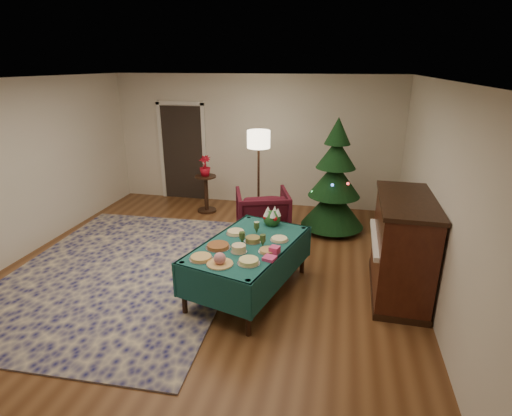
% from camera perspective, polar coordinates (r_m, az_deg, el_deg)
% --- Properties ---
extents(room_shell, '(7.00, 7.00, 7.00)m').
position_cam_1_polar(room_shell, '(5.22, -8.66, 2.59)').
color(room_shell, '#593319').
rests_on(room_shell, ground).
extents(doorway, '(1.08, 0.04, 2.16)m').
position_cam_1_polar(doorway, '(8.99, -10.43, 8.13)').
color(doorway, black).
rests_on(doorway, ground).
extents(rug, '(3.35, 4.31, 0.02)m').
position_cam_1_polar(rug, '(6.26, -18.12, -8.48)').
color(rug, '#14164D').
rests_on(rug, ground).
extents(buffet_table, '(1.50, 2.02, 0.70)m').
position_cam_1_polar(buffet_table, '(5.22, -1.08, -6.47)').
color(buffet_table, black).
rests_on(buffet_table, ground).
extents(platter_0, '(0.29, 0.29, 0.04)m').
position_cam_1_polar(platter_0, '(4.79, -7.85, -7.06)').
color(platter_0, silver).
rests_on(platter_0, buffet_table).
extents(platter_1, '(0.31, 0.31, 0.15)m').
position_cam_1_polar(platter_1, '(4.63, -5.20, -7.42)').
color(platter_1, silver).
rests_on(platter_1, buffet_table).
extents(platter_2, '(0.27, 0.27, 0.06)m').
position_cam_1_polar(platter_2, '(4.65, -1.05, -7.64)').
color(platter_2, silver).
rests_on(platter_2, buffet_table).
extents(platter_3, '(0.32, 0.32, 0.05)m').
position_cam_1_polar(platter_3, '(5.05, -5.45, -5.45)').
color(platter_3, silver).
rests_on(platter_3, buffet_table).
extents(platter_4, '(0.20, 0.20, 0.10)m').
position_cam_1_polar(platter_4, '(4.92, -2.47, -5.84)').
color(platter_4, silver).
rests_on(platter_4, buffet_table).
extents(platter_5, '(0.24, 0.24, 0.04)m').
position_cam_1_polar(platter_5, '(4.93, 1.71, -6.12)').
color(platter_5, silver).
rests_on(platter_5, buffet_table).
extents(platter_6, '(0.26, 0.26, 0.05)m').
position_cam_1_polar(platter_6, '(5.43, -2.92, -3.50)').
color(platter_6, silver).
rests_on(platter_6, buffet_table).
extents(platter_7, '(0.22, 0.22, 0.07)m').
position_cam_1_polar(platter_7, '(5.19, -0.46, -4.55)').
color(platter_7, silver).
rests_on(platter_7, buffet_table).
extents(platter_8, '(0.24, 0.24, 0.04)m').
position_cam_1_polar(platter_8, '(5.24, 3.35, -4.48)').
color(platter_8, silver).
rests_on(platter_8, buffet_table).
extents(goblet_0, '(0.08, 0.08, 0.16)m').
position_cam_1_polar(goblet_0, '(5.42, 0.08, -2.78)').
color(goblet_0, '#2D471E').
rests_on(goblet_0, buffet_table).
extents(goblet_1, '(0.08, 0.08, 0.16)m').
position_cam_1_polar(goblet_1, '(5.04, 0.98, -4.65)').
color(goblet_1, '#2D471E').
rests_on(goblet_1, buffet_table).
extents(goblet_2, '(0.08, 0.08, 0.16)m').
position_cam_1_polar(goblet_2, '(5.11, -1.99, -4.25)').
color(goblet_2, '#2D471E').
rests_on(goblet_2, buffet_table).
extents(napkin_stack, '(0.17, 0.17, 0.04)m').
position_cam_1_polar(napkin_stack, '(4.75, 1.95, -7.18)').
color(napkin_stack, '#D53B75').
rests_on(napkin_stack, buffet_table).
extents(gift_box, '(0.14, 0.14, 0.09)m').
position_cam_1_polar(gift_box, '(4.88, 2.67, -6.03)').
color(gift_box, '#D83C71').
rests_on(gift_box, buffet_table).
extents(centerpiece, '(0.25, 0.25, 0.29)m').
position_cam_1_polar(centerpiece, '(5.69, 2.30, -1.29)').
color(centerpiece, '#1E4C1E').
rests_on(centerpiece, buffet_table).
extents(armchair, '(1.09, 1.06, 0.91)m').
position_cam_1_polar(armchair, '(6.99, 0.92, -0.43)').
color(armchair, '#420E19').
rests_on(armchair, ground).
extents(floor_lamp, '(0.42, 0.42, 1.74)m').
position_cam_1_polar(floor_lamp, '(7.42, 0.37, 9.01)').
color(floor_lamp, '#A57F3F').
rests_on(floor_lamp, ground).
extents(side_table, '(0.43, 0.43, 0.76)m').
position_cam_1_polar(side_table, '(8.22, -7.12, 1.96)').
color(side_table, black).
rests_on(side_table, ground).
extents(potted_plant, '(0.23, 0.41, 0.23)m').
position_cam_1_polar(potted_plant, '(8.08, -7.28, 5.37)').
color(potted_plant, '#A60B1B').
rests_on(potted_plant, side_table).
extents(christmas_tree, '(1.32, 1.32, 2.05)m').
position_cam_1_polar(christmas_tree, '(7.19, 11.16, 3.69)').
color(christmas_tree, black).
rests_on(christmas_tree, ground).
extents(piano, '(0.75, 1.54, 1.32)m').
position_cam_1_polar(piano, '(5.51, 20.05, -5.37)').
color(piano, black).
rests_on(piano, ground).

